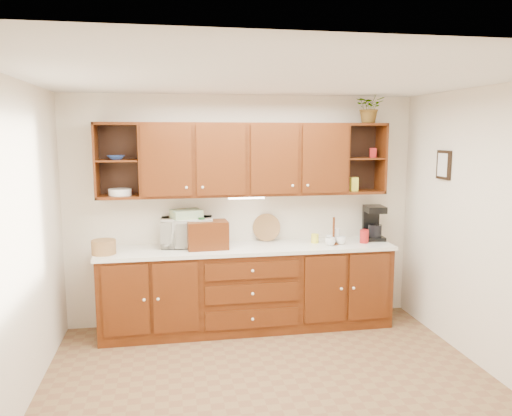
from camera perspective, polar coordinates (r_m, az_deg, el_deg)
name	(u,v)px	position (r m, az deg, el deg)	size (l,w,h in m)	color
floor	(275,392)	(4.51, 2.17, -20.25)	(4.00, 4.00, 0.00)	brown
ceiling	(277,78)	(3.98, 2.38, 14.68)	(4.00, 4.00, 0.00)	white
back_wall	(243,210)	(5.75, -1.44, -0.23)	(4.00, 4.00, 0.00)	silver
left_wall	(12,252)	(4.13, -26.07, -4.55)	(3.50, 3.50, 0.00)	silver
right_wall	(498,234)	(4.88, 25.90, -2.65)	(3.50, 3.50, 0.00)	silver
base_cabinets	(248,289)	(5.65, -0.95, -9.24)	(3.20, 0.60, 0.90)	#3E1807
countertop	(248,248)	(5.52, -0.94, -4.61)	(3.24, 0.64, 0.04)	white
upper_cabinets	(246,159)	(5.53, -1.11, 5.60)	(3.20, 0.33, 0.80)	#3E1807
undercabinet_light	(246,198)	(5.51, -1.11, 1.18)	(0.40, 0.05, 0.03)	white
framed_picture	(444,165)	(5.55, 20.67, 4.63)	(0.03, 0.24, 0.30)	black
wicker_basket	(104,247)	(5.39, -17.01, -4.29)	(0.25, 0.25, 0.15)	olive
microwave	(187,232)	(5.56, -7.91, -2.75)	(0.56, 0.38, 0.31)	beige
towel_stack	(186,214)	(5.52, -7.96, -0.68)	(0.31, 0.23, 0.09)	#CABE5F
wine_bottle	(202,233)	(5.46, -6.23, -2.80)	(0.07, 0.07, 0.33)	black
woven_tray	(266,240)	(5.80, 1.20, -3.68)	(0.32, 0.32, 0.02)	olive
bread_box	(207,235)	(5.40, -5.57, -3.08)	(0.43, 0.27, 0.30)	#3E1807
mug_tree	(333,240)	(5.68, 8.84, -3.64)	(0.28, 0.28, 0.31)	#3E1807
canister_red	(364,236)	(5.81, 12.26, -3.18)	(0.10, 0.10, 0.15)	#A31817
canister_white	(336,236)	(5.74, 9.15, -3.16)	(0.08, 0.08, 0.17)	white
canister_yellow	(315,238)	(5.72, 6.75, -3.48)	(0.08, 0.08, 0.10)	yellow
coffee_maker	(373,223)	(6.02, 13.27, -1.69)	(0.24, 0.30, 0.40)	black
bowl_stack	(116,158)	(5.47, -15.73, 5.57)	(0.18, 0.18, 0.04)	navy
plate_stack	(120,192)	(5.51, -15.29, 1.76)	(0.24, 0.24, 0.07)	white
pantry_box_yellow	(354,184)	(5.84, 11.11, 2.69)	(0.09, 0.07, 0.16)	yellow
pantry_box_red	(373,153)	(5.93, 13.21, 6.17)	(0.07, 0.06, 0.11)	#A31817
potted_plant	(370,107)	(5.86, 12.91, 11.17)	(0.32, 0.28, 0.35)	#999999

